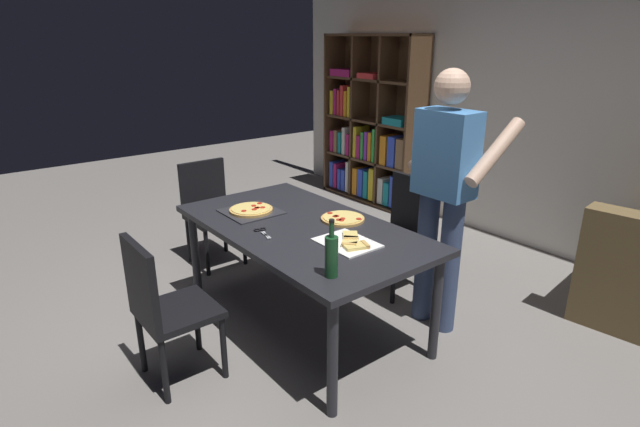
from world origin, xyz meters
The scene contains 13 objects.
ground_plane centered at (0.00, 0.00, 0.00)m, with size 12.00×12.00×0.00m, color gray.
back_wall centered at (0.00, 2.60, 1.40)m, with size 6.40×0.10×2.80m, color silver.
dining_table centered at (0.00, 0.00, 0.68)m, with size 1.80×0.98×0.75m.
chair_near_camera centered at (0.00, -0.98, 0.51)m, with size 0.42×0.42×0.90m.
chair_far_side centered at (0.00, 0.98, 0.51)m, with size 0.42×0.42×0.90m.
chair_left_end centered at (-1.38, 0.00, 0.51)m, with size 0.42×0.42×0.90m.
bookshelf centered at (-1.81, 2.38, 0.82)m, with size 1.40×0.35×1.95m.
person_serving_pizza centered at (0.54, 0.76, 1.00)m, with size 0.55×0.54×1.75m.
pepperoni_pizza_on_tray centered at (-0.43, -0.13, 0.77)m, with size 0.37×0.37×0.04m.
pizza_slices_on_towel centered at (0.43, 0.04, 0.76)m, with size 0.36×0.28×0.03m.
wine_bottle centered at (0.69, -0.32, 0.87)m, with size 0.07×0.07×0.32m.
kitchen_scissors centered at (-0.06, -0.27, 0.76)m, with size 0.20×0.09×0.01m.
second_pizza_plain centered at (0.09, 0.28, 0.76)m, with size 0.30×0.30×0.03m.
Camera 1 is at (2.50, -1.82, 1.94)m, focal length 28.15 mm.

